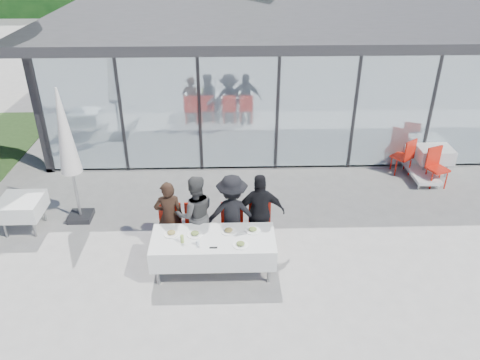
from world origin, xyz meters
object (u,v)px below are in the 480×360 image
diner_b (195,214)px  plate_b (195,234)px  diner_d (260,213)px  diner_chair_d (260,224)px  plate_a (171,233)px  folded_eyeglasses (213,248)px  spare_table_right (433,153)px  spare_chair_a (436,165)px  diner_c (232,213)px  diner_chair_c (232,224)px  diner_chair_b (196,225)px  plate_c (229,231)px  spare_chair_b (405,155)px  diner_chair_a (170,225)px  plate_d (253,230)px  plate_extra (241,244)px  dining_table (213,247)px  spare_table_left (21,207)px  market_umbrella (66,139)px  juice_bottle (182,239)px  diner_a (169,217)px  lounger (419,167)px

diner_b → plate_b: diner_b is taller
diner_d → diner_chair_d: size_ratio=1.68×
diner_b → plate_a: 0.70m
diner_b → folded_eyeglasses: size_ratio=11.59×
spare_table_right → spare_chair_a: size_ratio=0.88×
folded_eyeglasses → spare_chair_a: 6.44m
diner_c → diner_chair_c: (0.00, 0.04, -0.27)m
diner_chair_d → plate_a: size_ratio=3.37×
diner_chair_b → plate_c: 0.89m
diner_c → diner_chair_c: size_ratio=1.67×
plate_a → spare_table_right: 7.36m
spare_table_right → spare_chair_a: bearing=-105.7°
diner_d → diner_chair_d: diner_d is taller
diner_b → plate_a: (-0.41, -0.57, -0.04)m
spare_chair_b → diner_chair_a: bearing=-152.2°
diner_chair_a → plate_d: bearing=-18.9°
diner_chair_a → plate_extra: bearing=-36.0°
dining_table → spare_table_left: size_ratio=2.63×
market_umbrella → plate_extra: bearing=-31.0°
plate_b → spare_chair_a: size_ratio=0.30×
diner_c → spare_chair_b: 5.45m
diner_c → folded_eyeglasses: (-0.34, -1.01, -0.05)m
diner_chair_a → diner_chair_d: size_ratio=1.00×
diner_chair_a → diner_d: bearing=-1.3°
diner_chair_c → plate_c: size_ratio=3.37×
diner_chair_d → juice_bottle: bearing=-149.0°
diner_c → plate_extra: bearing=98.4°
plate_a → juice_bottle: size_ratio=1.90×
diner_b → diner_chair_a: bearing=-16.8°
plate_extra → spare_table_right: 6.53m
diner_a → spare_chair_a: (6.28, 2.50, -0.22)m
spare_chair_a → spare_table_right: bearing=74.3°
spare_table_right → plate_d: bearing=-143.2°
diner_chair_c → lounger: size_ratio=0.73×
spare_chair_a → plate_extra: bearing=-145.0°
juice_bottle → diner_chair_b: bearing=77.8°
diner_chair_b → spare_table_right: 6.70m
diner_chair_b → spare_table_left: bearing=168.6°
diner_chair_c → market_umbrella: market_umbrella is taller
diner_c → plate_b: (-0.69, -0.61, -0.04)m
plate_c → spare_chair_a: bearing=30.5°
plate_extra → spare_chair_b: 5.93m
spare_table_left → market_umbrella: (1.06, 0.36, 1.36)m
juice_bottle → diner_a: bearing=111.1°
dining_table → diner_chair_d: size_ratio=2.32×
spare_table_right → folded_eyeglasses: bearing=-143.5°
diner_b → spare_table_right: (5.95, 3.13, -0.26)m
diner_a → diner_chair_c: diner_a is taller
plate_b → lounger: bearing=32.5°
diner_chair_d → lounger: (4.32, 2.90, -0.28)m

